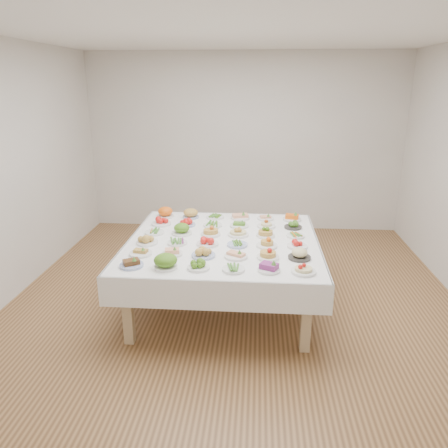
# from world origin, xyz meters

# --- Properties ---
(room_envelope) EXTENTS (5.02, 5.02, 2.81)m
(room_envelope) POSITION_xyz_m (0.00, 0.00, 1.83)
(room_envelope) COLOR #9B6E40
(room_envelope) RESTS_ON ground
(display_table) EXTENTS (2.00, 2.00, 0.75)m
(display_table) POSITION_xyz_m (-0.12, -0.23, 0.68)
(display_table) COLOR white
(display_table) RESTS_ON ground
(dish_0) EXTENTS (0.21, 0.21, 0.09)m
(dish_0) POSITION_xyz_m (-0.89, -0.98, 0.79)
(dish_0) COLOR #4C66B2
(dish_0) RESTS_ON display_table
(dish_1) EXTENTS (0.22, 0.22, 0.13)m
(dish_1) POSITION_xyz_m (-0.57, -1.00, 0.81)
(dish_1) COLOR white
(dish_1) RESTS_ON display_table
(dish_2) EXTENTS (0.20, 0.20, 0.09)m
(dish_2) POSITION_xyz_m (-0.28, -0.99, 0.79)
(dish_2) COLOR white
(dish_2) RESTS_ON display_table
(dish_3) EXTENTS (0.20, 0.20, 0.05)m
(dish_3) POSITION_xyz_m (0.03, -1.00, 0.77)
(dish_3) COLOR white
(dish_3) RESTS_ON display_table
(dish_4) EXTENTS (0.20, 0.20, 0.10)m
(dish_4) POSITION_xyz_m (0.34, -0.99, 0.79)
(dish_4) COLOR white
(dish_4) RESTS_ON display_table
(dish_5) EXTENTS (0.21, 0.21, 0.11)m
(dish_5) POSITION_xyz_m (0.64, -1.00, 0.80)
(dish_5) COLOR white
(dish_5) RESTS_ON display_table
(dish_6) EXTENTS (0.22, 0.22, 0.09)m
(dish_6) POSITION_xyz_m (-0.88, -0.70, 0.78)
(dish_6) COLOR white
(dish_6) RESTS_ON display_table
(dish_7) EXTENTS (0.20, 0.20, 0.08)m
(dish_7) POSITION_xyz_m (-0.58, -0.68, 0.78)
(dish_7) COLOR white
(dish_7) RESTS_ON display_table
(dish_8) EXTENTS (0.23, 0.23, 0.11)m
(dish_8) POSITION_xyz_m (-0.27, -0.70, 0.80)
(dish_8) COLOR #4C66B2
(dish_8) RESTS_ON display_table
(dish_9) EXTENTS (0.22, 0.22, 0.10)m
(dish_9) POSITION_xyz_m (0.04, -0.70, 0.79)
(dish_9) COLOR white
(dish_9) RESTS_ON display_table
(dish_10) EXTENTS (0.22, 0.22, 0.13)m
(dish_10) POSITION_xyz_m (0.34, -0.69, 0.81)
(dish_10) COLOR white
(dish_10) RESTS_ON display_table
(dish_11) EXTENTS (0.21, 0.21, 0.11)m
(dish_11) POSITION_xyz_m (0.64, -0.68, 0.80)
(dish_11) COLOR #2F2D2A
(dish_11) RESTS_ON display_table
(dish_12) EXTENTS (0.22, 0.22, 0.11)m
(dish_12) POSITION_xyz_m (-0.89, -0.39, 0.80)
(dish_12) COLOR white
(dish_12) RESTS_ON display_table
(dish_13) EXTENTS (0.20, 0.20, 0.05)m
(dish_13) POSITION_xyz_m (-0.58, -0.38, 0.77)
(dish_13) COLOR white
(dish_13) RESTS_ON display_table
(dish_14) EXTENTS (0.22, 0.22, 0.10)m
(dish_14) POSITION_xyz_m (-0.27, -0.38, 0.79)
(dish_14) COLOR white
(dish_14) RESTS_ON display_table
(dish_15) EXTENTS (0.21, 0.21, 0.05)m
(dish_15) POSITION_xyz_m (0.04, -0.39, 0.77)
(dish_15) COLOR #4C66B2
(dish_15) RESTS_ON display_table
(dish_16) EXTENTS (0.21, 0.21, 0.11)m
(dish_16) POSITION_xyz_m (0.34, -0.39, 0.80)
(dish_16) COLOR white
(dish_16) RESTS_ON display_table
(dish_17) EXTENTS (0.20, 0.20, 0.08)m
(dish_17) POSITION_xyz_m (0.64, -0.38, 0.79)
(dish_17) COLOR white
(dish_17) RESTS_ON display_table
(dish_18) EXTENTS (0.21, 0.21, 0.05)m
(dish_18) POSITION_xyz_m (-0.89, -0.08, 0.77)
(dish_18) COLOR white
(dish_18) RESTS_ON display_table
(dish_19) EXTENTS (0.22, 0.22, 0.12)m
(dish_19) POSITION_xyz_m (-0.59, -0.07, 0.80)
(dish_19) COLOR white
(dish_19) RESTS_ON display_table
(dish_20) EXTENTS (0.21, 0.21, 0.11)m
(dish_20) POSITION_xyz_m (-0.27, -0.09, 0.80)
(dish_20) COLOR white
(dish_20) RESTS_ON display_table
(dish_21) EXTENTS (0.22, 0.22, 0.13)m
(dish_21) POSITION_xyz_m (0.03, -0.07, 0.81)
(dish_21) COLOR white
(dish_21) RESTS_ON display_table
(dish_22) EXTENTS (0.20, 0.20, 0.11)m
(dish_22) POSITION_xyz_m (0.33, -0.08, 0.80)
(dish_22) COLOR white
(dish_22) RESTS_ON display_table
(dish_23) EXTENTS (0.19, 0.19, 0.04)m
(dish_23) POSITION_xyz_m (0.65, -0.07, 0.77)
(dish_23) COLOR white
(dish_23) RESTS_ON display_table
(dish_24) EXTENTS (0.22, 0.22, 0.10)m
(dish_24) POSITION_xyz_m (-0.88, 0.23, 0.80)
(dish_24) COLOR white
(dish_24) RESTS_ON display_table
(dish_25) EXTENTS (0.20, 0.20, 0.09)m
(dish_25) POSITION_xyz_m (-0.58, 0.22, 0.79)
(dish_25) COLOR #4C66B2
(dish_25) RESTS_ON display_table
(dish_26) EXTENTS (0.21, 0.21, 0.05)m
(dish_26) POSITION_xyz_m (-0.28, 0.23, 0.77)
(dish_26) COLOR white
(dish_26) RESTS_ON display_table
(dish_27) EXTENTS (0.21, 0.21, 0.09)m
(dish_27) POSITION_xyz_m (0.03, 0.23, 0.79)
(dish_27) COLOR white
(dish_27) RESTS_ON display_table
(dish_28) EXTENTS (0.20, 0.20, 0.11)m
(dish_28) POSITION_xyz_m (0.34, 0.24, 0.80)
(dish_28) COLOR white
(dish_28) RESTS_ON display_table
(dish_29) EXTENTS (0.20, 0.20, 0.09)m
(dish_29) POSITION_xyz_m (0.64, 0.23, 0.79)
(dish_29) COLOR #2F2D2A
(dish_29) RESTS_ON display_table
(dish_30) EXTENTS (0.21, 0.21, 0.13)m
(dish_30) POSITION_xyz_m (-0.89, 0.53, 0.81)
(dish_30) COLOR white
(dish_30) RESTS_ON display_table
(dish_31) EXTENTS (0.19, 0.19, 0.11)m
(dish_31) POSITION_xyz_m (-0.58, 0.53, 0.80)
(dish_31) COLOR #4C66B2
(dish_31) RESTS_ON display_table
(dish_32) EXTENTS (0.21, 0.21, 0.05)m
(dish_32) POSITION_xyz_m (-0.28, 0.54, 0.77)
(dish_32) COLOR white
(dish_32) RESTS_ON display_table
(dish_33) EXTENTS (0.22, 0.22, 0.11)m
(dish_33) POSITION_xyz_m (0.03, 0.53, 0.80)
(dish_33) COLOR white
(dish_33) RESTS_ON display_table
(dish_34) EXTENTS (0.20, 0.20, 0.08)m
(dish_34) POSITION_xyz_m (0.33, 0.53, 0.78)
(dish_34) COLOR white
(dish_34) RESTS_ON display_table
(dish_35) EXTENTS (0.22, 0.22, 0.10)m
(dish_35) POSITION_xyz_m (0.65, 0.52, 0.80)
(dish_35) COLOR white
(dish_35) RESTS_ON display_table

